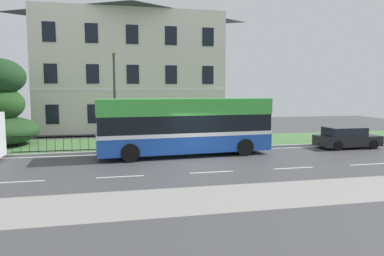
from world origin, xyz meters
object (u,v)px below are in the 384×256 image
at_px(single_decker_bus, 185,126).
at_px(street_lamp_post, 115,91).
at_px(georgian_townhouse, 130,65).
at_px(parked_hatchback_01, 346,138).
at_px(litter_bin, 221,136).

bearing_deg(single_decker_bus, street_lamp_post, 144.98).
relative_size(georgian_townhouse, parked_hatchback_01, 3.97).
height_order(single_decker_bus, street_lamp_post, street_lamp_post).
height_order(single_decker_bus, parked_hatchback_01, single_decker_bus).
bearing_deg(street_lamp_post, parked_hatchback_01, -7.73).
xyz_separation_m(parked_hatchback_01, street_lamp_post, (-14.32, 1.94, 2.98)).
bearing_deg(parked_hatchback_01, litter_bin, 165.71).
relative_size(georgian_townhouse, street_lamp_post, 2.59).
distance_m(parked_hatchback_01, street_lamp_post, 14.76).
bearing_deg(litter_bin, parked_hatchback_01, -13.58).
distance_m(single_decker_bus, street_lamp_post, 4.85).
bearing_deg(litter_bin, single_decker_bus, -141.91).
xyz_separation_m(single_decker_bus, parked_hatchback_01, (10.51, 0.33, -1.03)).
bearing_deg(street_lamp_post, single_decker_bus, -30.78).
height_order(georgian_townhouse, single_decker_bus, georgian_townhouse).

